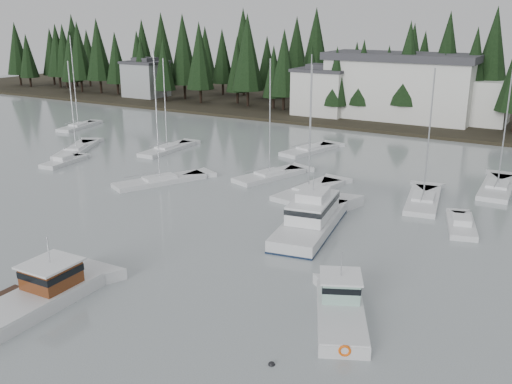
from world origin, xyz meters
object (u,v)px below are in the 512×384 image
Objects in this scene: harbor_inn at (413,88)px; sailboat_0 at (497,189)px; sailboat_8 at (423,202)px; runabout_0 at (64,163)px; sailboat_5 at (160,182)px; lobster_boat_brown at (33,300)px; cabin_cruiser_center at (311,221)px; lobster_boat_teal at (341,310)px; sailboat_6 at (309,151)px; sailboat_1 at (78,127)px; runabout_1 at (461,227)px; sailboat_3 at (167,150)px; house_west at (322,91)px; sailboat_4 at (269,177)px; house_far_west at (146,78)px; sailboat_12 at (309,192)px; sailboat_11 at (76,151)px.

harbor_inn is 2.28× the size of sailboat_0.
sailboat_8 reaches higher than runabout_0.
lobster_boat_brown is at bearing -130.89° from sailboat_5.
cabin_cruiser_center is 36.12m from runabout_0.
sailboat_8 is at bearing -26.47° from lobster_boat_brown.
sailboat_6 is (-20.23, 38.59, -0.46)m from lobster_boat_teal.
sailboat_6 is 2.05× the size of runabout_0.
runabout_1 is at bearing -114.56° from sailboat_1.
lobster_boat_brown is 27.81m from sailboat_5.
sailboat_3 is 35.77m from sailboat_8.
sailboat_0 is 0.98× the size of sailboat_6.
house_west is 35.53m from sailboat_3.
sailboat_1 is 36.12m from sailboat_5.
lobster_boat_brown is 47.17m from sailboat_6.
sailboat_1 is 1.10× the size of sailboat_4.
house_far_west is 50.68m from sailboat_3.
house_far_west is at bearing 70.97° from sailboat_4.
sailboat_1 is at bearing 35.79° from runabout_0.
runabout_1 is at bearing -53.49° from house_west.
sailboat_5 is at bearing 117.18° from sailboat_12.
harbor_inn is (15.04, 3.34, 1.12)m from house_west.
sailboat_1 is 1.01× the size of sailboat_5.
sailboat_5 reaches higher than sailboat_3.
sailboat_11 is (12.14, -11.76, -0.05)m from sailboat_1.
sailboat_11 is at bearing 42.40° from lobster_boat_brown.
sailboat_11 is at bearing 82.07° from sailboat_8.
lobster_boat_brown is (-2.29, -75.81, -5.22)m from harbor_inn.
cabin_cruiser_center is at bearing -144.24° from sailboat_12.
sailboat_3 is (-29.08, 16.83, -0.72)m from cabin_cruiser_center.
runabout_1 is at bearing -105.70° from sailboat_3.
house_west is 0.72× the size of sailboat_6.
sailboat_3 is at bearing 132.41° from sailboat_6.
sailboat_12 reaches higher than house_far_west.
sailboat_12 is (34.80, -1.07, 0.01)m from sailboat_11.
sailboat_12 is 2.01× the size of runabout_1.
sailboat_6 is 31.36m from runabout_0.
sailboat_3 is at bearing -36.40° from runabout_0.
sailboat_4 is at bearing 11.91° from lobster_boat_teal.
runabout_0 is at bearing 42.95° from lobster_boat_teal.
sailboat_12 is 31.42m from runabout_0.
harbor_inn is at bearing -31.96° from sailboat_3.
sailboat_5 is at bearing 173.94° from sailboat_6.
sailboat_1 is 39.39m from sailboat_6.
lobster_boat_teal is at bearing -157.32° from cabin_cruiser_center.
sailboat_5 is 2.21× the size of runabout_1.
house_west is at bearing 34.53° from sailboat_4.
sailboat_6 is (39.22, 3.71, -0.04)m from sailboat_1.
runabout_0 is at bearing 113.76° from sailboat_5.
sailboat_11 reaches higher than house_far_west.
lobster_boat_brown is at bearing -153.98° from sailboat_3.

